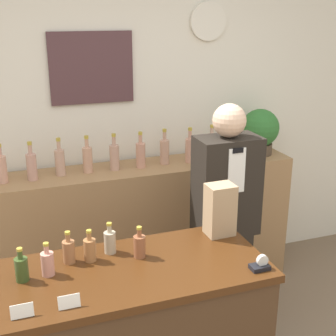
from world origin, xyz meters
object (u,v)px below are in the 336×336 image
object	(u,v)px
shopkeeper	(225,224)
tape_dispenser	(261,265)
potted_plant	(260,130)
paper_bag	(220,210)

from	to	relation	value
shopkeeper	tape_dispenser	xyz separation A→B (m)	(-0.23, -0.82, 0.20)
potted_plant	tape_dispenser	xyz separation A→B (m)	(-0.84, -1.47, -0.23)
shopkeeper	paper_bag	size ratio (longest dim) A/B	5.58
shopkeeper	tape_dispenser	size ratio (longest dim) A/B	17.60
potted_plant	paper_bag	bearing A→B (deg)	-128.71
tape_dispenser	potted_plant	bearing A→B (deg)	60.35
shopkeeper	paper_bag	xyz separation A→B (m)	(-0.25, -0.43, 0.32)
shopkeeper	potted_plant	bearing A→B (deg)	46.83
shopkeeper	potted_plant	world-z (taller)	shopkeeper
shopkeeper	tape_dispenser	distance (m)	0.88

